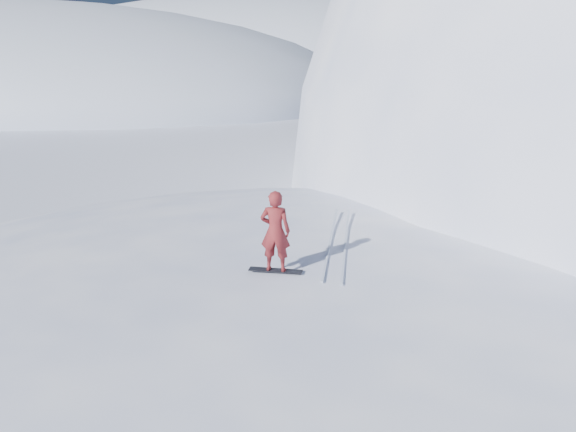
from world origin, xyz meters
name	(u,v)px	position (x,y,z in m)	size (l,w,h in m)	color
ground	(340,408)	(0.00, 0.00, 0.00)	(400.00, 400.00, 0.00)	white
near_ridge	(402,348)	(1.00, 3.00, 0.00)	(36.00, 28.00, 4.80)	white
far_ridge_c	(272,79)	(-40.00, 110.00, 0.00)	(140.00, 90.00, 36.00)	white
wind_bumps	(337,355)	(-0.56, 2.12, 0.00)	(16.00, 14.40, 1.00)	white
snowboard	(276,270)	(-2.02, 1.54, 2.41)	(1.31, 0.25, 0.02)	black
snowboarder	(275,231)	(-2.02, 1.54, 3.42)	(0.73, 0.48, 1.99)	maroon
board_tracks	(338,240)	(-1.06, 4.17, 2.42)	(1.51, 5.93, 0.04)	silver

